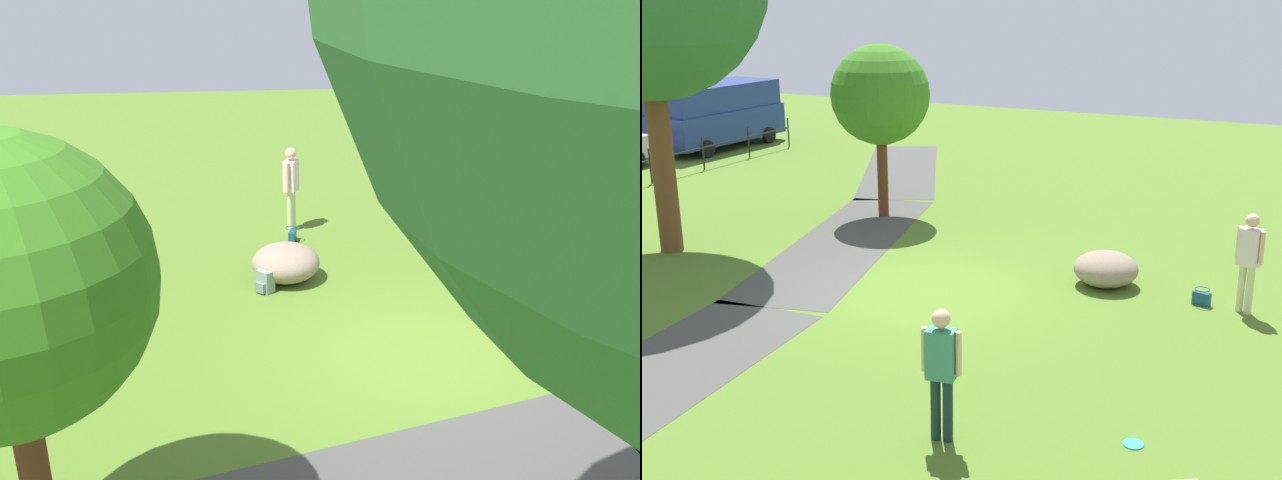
{
  "view_description": "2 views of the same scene",
  "coord_description": "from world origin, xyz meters",
  "views": [
    {
      "loc": [
        2.45,
        8.68,
        5.32
      ],
      "look_at": [
        1.3,
        -1.36,
        1.38
      ],
      "focal_mm": 39.53,
      "sensor_mm": 36.0,
      "label": 1
    },
    {
      "loc": [
        -12.72,
        -6.8,
        5.43
      ],
      "look_at": [
        1.14,
        -0.21,
        0.71
      ],
      "focal_mm": 45.38,
      "sensor_mm": 36.0,
      "label": 2
    }
  ],
  "objects": [
    {
      "name": "ground_plane",
      "position": [
        0.0,
        0.0,
        0.0
      ],
      "size": [
        48.0,
        48.0,
        0.0
      ],
      "primitive_type": "plane",
      "color": "#4F7225"
    },
    {
      "name": "young_tree_near_path",
      "position": [
        4.33,
        3.52,
        3.01
      ],
      "size": [
        2.43,
        2.43,
        4.25
      ],
      "color": "#582F1A",
      "rests_on": "ground"
    },
    {
      "name": "lawn_boulder",
      "position": [
        1.73,
        -2.99,
        0.33
      ],
      "size": [
        1.6,
        1.6,
        0.67
      ],
      "color": "gray",
      "rests_on": "ground"
    },
    {
      "name": "woman_with_handbag",
      "position": [
        1.43,
        -5.58,
        1.06
      ],
      "size": [
        0.37,
        0.48,
        1.81
      ],
      "color": "beige",
      "rests_on": "ground"
    },
    {
      "name": "man_near_boulder",
      "position": [
        -4.66,
        -2.68,
        1.03
      ],
      "size": [
        0.29,
        0.51,
        1.77
      ],
      "color": "#152E2B",
      "rests_on": "ground"
    },
    {
      "name": "handbag_on_grass",
      "position": [
        1.47,
        -4.85,
        0.14
      ],
      "size": [
        0.33,
        0.34,
        0.31
      ],
      "color": "navy",
      "rests_on": "ground"
    },
    {
      "name": "backpack_by_boulder",
      "position": [
        2.13,
        -2.51,
        0.19
      ],
      "size": [
        0.35,
        0.35,
        0.4
      ],
      "color": "gray",
      "rests_on": "ground"
    },
    {
      "name": "spare_backpack_on_lawn",
      "position": [
        -4.95,
        -5.78,
        0.19
      ],
      "size": [
        0.35,
        0.34,
        0.4
      ],
      "color": "gray",
      "rests_on": "ground"
    },
    {
      "name": "frisbee_on_grass",
      "position": [
        -3.75,
        -4.91,
        0.01
      ],
      "size": [
        0.26,
        0.26,
        0.02
      ],
      "color": "#30ACD0",
      "rests_on": "ground"
    }
  ]
}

